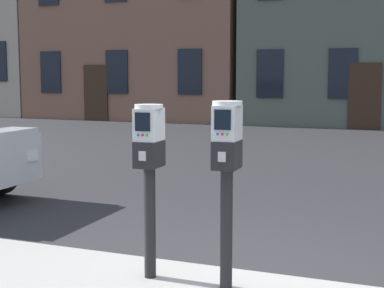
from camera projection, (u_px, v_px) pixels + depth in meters
name	position (u px, v px, depth m)	size (l,w,h in m)	color
parking_meter_near_kerb	(149.00, 159.00, 4.35)	(0.22, 0.26, 1.34)	black
parking_meter_twin_adjacent	(227.00, 160.00, 4.12)	(0.22, 0.26, 1.38)	black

